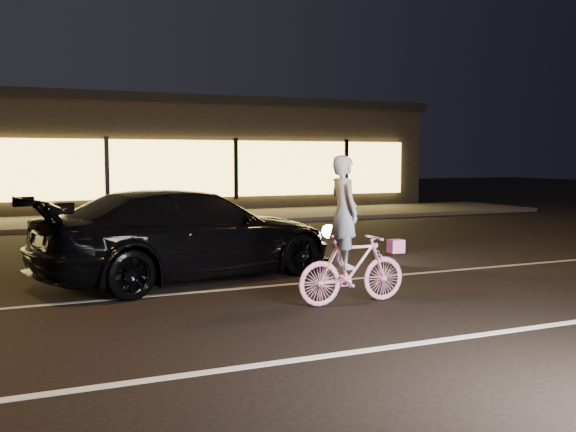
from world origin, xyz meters
name	(u,v)px	position (x,y,z in m)	size (l,w,h in m)	color
ground	(279,320)	(0.00, 0.00, 0.00)	(90.00, 90.00, 0.00)	black
lane_stripe_near	(336,355)	(0.00, -1.50, 0.00)	(60.00, 0.12, 0.01)	silver
lane_stripe_far	(228,289)	(0.00, 2.00, 0.00)	(60.00, 0.10, 0.01)	gray
sidewalk	(116,221)	(0.00, 13.00, 0.06)	(30.00, 4.00, 0.12)	#383533
storefront	(92,154)	(0.00, 18.97, 2.15)	(25.40, 8.42, 4.20)	black
cyclist	(350,252)	(1.23, 0.44, 0.72)	(1.60, 0.55, 2.02)	#FC3390
sedan	(190,234)	(-0.28, 3.09, 0.74)	(5.42, 3.27, 1.47)	black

